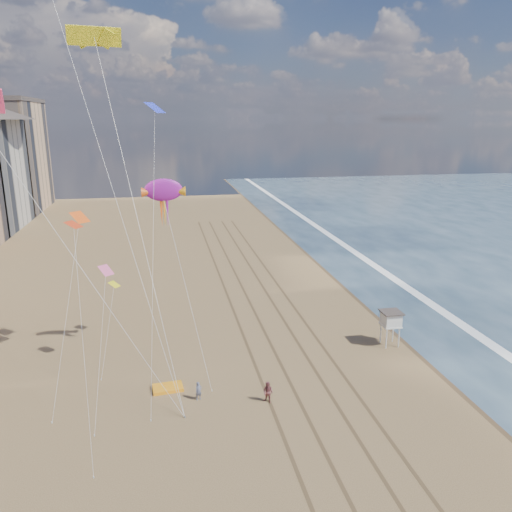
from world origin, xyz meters
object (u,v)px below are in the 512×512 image
(lifeguard_stand, at_px, (391,319))
(grounded_kite, at_px, (168,388))
(kite_flyer_a, at_px, (199,391))
(kite_flyer_b, at_px, (268,392))
(show_kite, at_px, (164,191))

(lifeguard_stand, xyz_separation_m, grounded_kite, (-22.20, -4.55, -2.64))
(kite_flyer_a, relative_size, kite_flyer_b, 0.87)
(show_kite, relative_size, kite_flyer_a, 11.64)
(show_kite, bearing_deg, kite_flyer_a, -76.01)
(grounded_kite, bearing_deg, kite_flyer_a, -45.54)
(kite_flyer_a, bearing_deg, lifeguard_stand, -9.89)
(kite_flyer_a, distance_m, kite_flyer_b, 5.66)
(kite_flyer_b, bearing_deg, lifeguard_stand, 68.45)
(lifeguard_stand, height_order, grounded_kite, lifeguard_stand)
(show_kite, bearing_deg, kite_flyer_b, -51.64)
(kite_flyer_b, bearing_deg, kite_flyer_a, -156.05)
(grounded_kite, height_order, show_kite, show_kite)
(kite_flyer_b, bearing_deg, grounded_kite, -165.05)
(show_kite, height_order, kite_flyer_a, show_kite)
(grounded_kite, bearing_deg, lifeguard_stand, 6.04)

